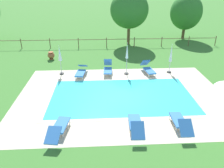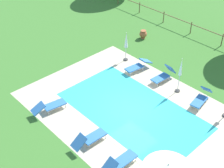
% 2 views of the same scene
% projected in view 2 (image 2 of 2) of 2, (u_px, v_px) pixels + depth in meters
% --- Properties ---
extents(ground_plane, '(160.00, 160.00, 0.00)m').
position_uv_depth(ground_plane, '(132.00, 110.00, 18.51)').
color(ground_plane, '#3D752D').
extents(pool_deck_paving, '(12.79, 8.91, 0.01)m').
position_uv_depth(pool_deck_paving, '(132.00, 110.00, 18.50)').
color(pool_deck_paving, beige).
rests_on(pool_deck_paving, ground).
extents(swimming_pool_water, '(8.64, 4.75, 0.01)m').
position_uv_depth(swimming_pool_water, '(132.00, 110.00, 18.50)').
color(swimming_pool_water, '#38C6D1').
rests_on(swimming_pool_water, ground).
extents(pool_coping_rim, '(9.12, 5.23, 0.01)m').
position_uv_depth(pool_coping_rim, '(132.00, 110.00, 18.50)').
color(pool_coping_rim, beige).
rests_on(pool_coping_rim, ground).
extents(sun_lounger_north_near_steps, '(0.86, 2.13, 0.71)m').
position_uv_depth(sun_lounger_north_near_steps, '(138.00, 66.00, 21.76)').
color(sun_lounger_north_near_steps, '#3370BC').
rests_on(sun_lounger_north_near_steps, ground).
extents(sun_lounger_north_mid, '(0.91, 2.00, 0.92)m').
position_uv_depth(sun_lounger_north_mid, '(201.00, 98.00, 18.85)').
color(sun_lounger_north_mid, '#3370BC').
rests_on(sun_lounger_north_mid, ground).
extents(sun_lounger_north_far, '(0.70, 1.88, 0.99)m').
position_uv_depth(sun_lounger_north_far, '(163.00, 75.00, 20.74)').
color(sun_lounger_north_far, '#3370BC').
rests_on(sun_lounger_north_far, ground).
extents(sun_lounger_north_end, '(0.62, 2.01, 0.84)m').
position_uv_depth(sun_lounger_north_end, '(120.00, 162.00, 14.95)').
color(sun_lounger_north_end, '#3370BC').
rests_on(sun_lounger_north_end, ground).
extents(sun_lounger_south_mid, '(0.91, 2.13, 0.74)m').
position_uv_depth(sun_lounger_south_mid, '(50.00, 106.00, 18.28)').
color(sun_lounger_south_mid, '#3370BC').
rests_on(sun_lounger_south_mid, ground).
extents(sun_lounger_south_end, '(0.67, 2.02, 0.84)m').
position_uv_depth(sun_lounger_south_end, '(90.00, 138.00, 16.19)').
color(sun_lounger_south_end, '#3370BC').
rests_on(sun_lounger_south_end, ground).
extents(patio_umbrella_open_by_bench, '(2.19, 2.19, 2.38)m').
position_uv_depth(patio_umbrella_open_by_bench, '(168.00, 168.00, 12.48)').
color(patio_umbrella_open_by_bench, '#383838').
rests_on(patio_umbrella_open_by_bench, ground).
extents(patio_umbrella_closed_row_mid_west, '(0.32, 0.32, 2.25)m').
position_uv_depth(patio_umbrella_closed_row_mid_west, '(126.00, 42.00, 22.18)').
color(patio_umbrella_closed_row_mid_west, '#383838').
rests_on(patio_umbrella_closed_row_mid_west, ground).
extents(patio_umbrella_closed_row_east, '(0.32, 0.32, 2.43)m').
position_uv_depth(patio_umbrella_closed_row_east, '(180.00, 71.00, 19.10)').
color(patio_umbrella_closed_row_east, '#383838').
rests_on(patio_umbrella_closed_row_east, ground).
extents(terracotta_urn_near_fence, '(0.61, 0.61, 0.68)m').
position_uv_depth(terracotta_urn_near_fence, '(143.00, 34.00, 25.57)').
color(terracotta_urn_near_fence, '#A85B38').
rests_on(terracotta_urn_near_fence, ground).
extents(perimeter_fence, '(23.44, 0.08, 1.05)m').
position_uv_depth(perimeter_fence, '(223.00, 38.00, 24.34)').
color(perimeter_fence, brown).
rests_on(perimeter_fence, ground).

